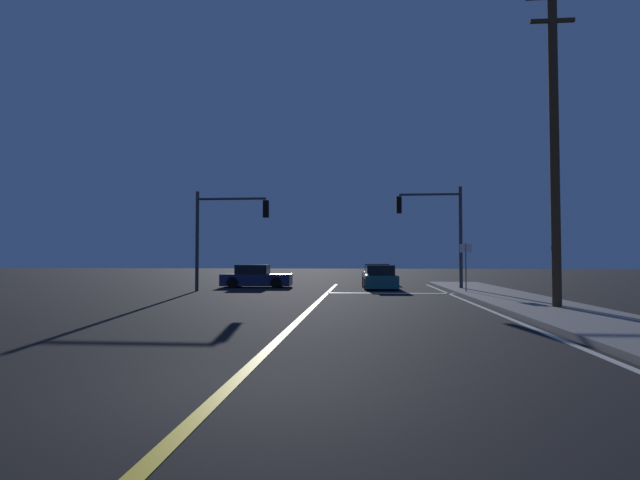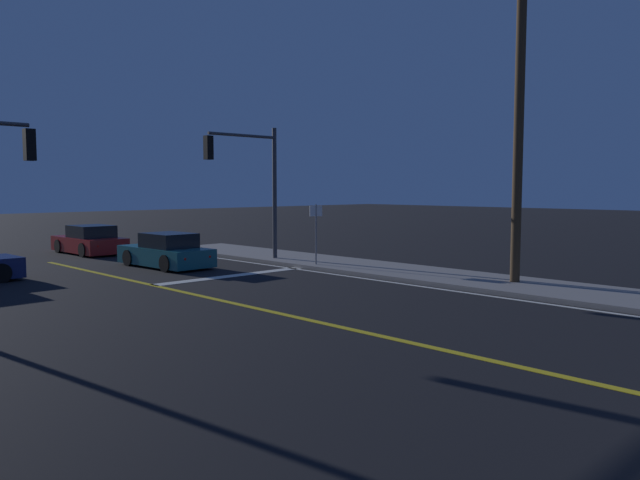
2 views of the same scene
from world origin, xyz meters
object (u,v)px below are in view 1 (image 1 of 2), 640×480
at_px(car_following_oncoming_navy, 256,277).
at_px(street_sign_corner, 466,260).
at_px(traffic_signal_far_left, 224,224).
at_px(car_mid_block_teal, 380,278).
at_px(car_far_approaching_red, 376,275).
at_px(traffic_signal_near_right, 437,222).
at_px(utility_pole_right, 554,137).

height_order(car_following_oncoming_navy, street_sign_corner, street_sign_corner).
bearing_deg(traffic_signal_far_left, street_sign_corner, -6.57).
bearing_deg(car_mid_block_teal, car_far_approaching_red, 87.60).
xyz_separation_m(car_far_approaching_red, street_sign_corner, (3.95, -11.22, 1.07)).
bearing_deg(traffic_signal_near_right, car_mid_block_teal, -26.68).
bearing_deg(utility_pole_right, street_sign_corner, 100.51).
distance_m(traffic_signal_far_left, street_sign_corner, 12.38).
bearing_deg(car_far_approaching_red, utility_pole_right, -75.00).
distance_m(car_mid_block_teal, car_far_approaching_red, 6.91).
bearing_deg(traffic_signal_near_right, traffic_signal_far_left, 7.12).
height_order(car_following_oncoming_navy, car_mid_block_teal, same).
xyz_separation_m(car_mid_block_teal, utility_pole_right, (5.35, -11.86, 5.11)).
relative_size(car_following_oncoming_navy, car_far_approaching_red, 0.97).
height_order(car_following_oncoming_navy, utility_pole_right, utility_pole_right).
relative_size(car_mid_block_teal, car_far_approaching_red, 1.01).
xyz_separation_m(traffic_signal_near_right, utility_pole_right, (2.34, -10.35, 2.01)).
xyz_separation_m(traffic_signal_near_right, traffic_signal_far_left, (-11.21, -1.40, -0.17)).
height_order(car_following_oncoming_navy, traffic_signal_far_left, traffic_signal_far_left).
distance_m(car_far_approaching_red, street_sign_corner, 11.94).
relative_size(car_far_approaching_red, traffic_signal_far_left, 0.82).
xyz_separation_m(traffic_signal_near_right, street_sign_corner, (0.94, -2.80, -2.03)).
relative_size(car_following_oncoming_navy, car_mid_block_teal, 0.96).
bearing_deg(car_mid_block_teal, utility_pole_right, -68.08).
relative_size(traffic_signal_near_right, traffic_signal_far_left, 1.06).
distance_m(car_far_approaching_red, utility_pole_right, 20.17).
bearing_deg(car_mid_block_teal, traffic_signal_far_left, -162.83).
distance_m(car_following_oncoming_navy, utility_pole_right, 18.73).
xyz_separation_m(car_following_oncoming_navy, car_far_approaching_red, (7.33, 5.97, 0.00)).
distance_m(car_mid_block_teal, traffic_signal_far_left, 9.19).
relative_size(car_far_approaching_red, traffic_signal_near_right, 0.78).
bearing_deg(car_far_approaching_red, traffic_signal_near_right, -71.25).
height_order(car_mid_block_teal, car_far_approaching_red, same).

